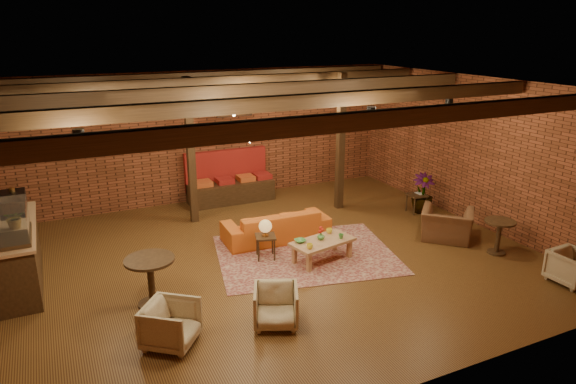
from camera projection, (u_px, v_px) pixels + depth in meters
name	position (u px, v px, depth m)	size (l,w,h in m)	color
floor	(264.00, 261.00, 9.57)	(10.00, 10.00, 0.00)	#391E0E
ceiling	(261.00, 88.00, 8.59)	(10.00, 8.00, 0.02)	black
wall_back	(200.00, 137.00, 12.52)	(10.00, 0.02, 3.20)	brown
wall_front	(403.00, 273.00, 5.64)	(10.00, 0.02, 3.20)	brown
wall_right	(475.00, 151.00, 11.12)	(0.02, 8.00, 3.20)	brown
ceiling_beams	(261.00, 95.00, 8.63)	(9.80, 6.40, 0.22)	black
ceiling_pipe	(230.00, 97.00, 10.07)	(0.12, 0.12, 9.60)	black
post_left	(191.00, 152.00, 11.07)	(0.16, 0.16, 3.20)	black
post_right	(341.00, 143.00, 11.94)	(0.16, 0.16, 3.20)	black
service_counter	(13.00, 240.00, 8.52)	(0.80, 2.50, 1.60)	black
plant_counter	(16.00, 212.00, 8.60)	(0.35, 0.39, 0.30)	#337F33
banquette	(231.00, 182.00, 12.72)	(2.10, 0.70, 1.00)	maroon
service_sign	(234.00, 110.00, 11.76)	(0.86, 0.06, 0.30)	orange
ceiling_spotlights	(262.00, 108.00, 8.69)	(6.40, 4.40, 0.28)	black
rug	(306.00, 254.00, 9.86)	(3.32, 2.54, 0.01)	maroon
sofa	(276.00, 225.00, 10.47)	(2.15, 0.84, 0.63)	#C85A1B
coffee_table	(322.00, 243.00, 9.50)	(1.28, 0.82, 0.66)	#9F6B4A
side_table_lamp	(265.00, 229.00, 9.53)	(0.46, 0.46, 0.77)	black
round_table_left	(151.00, 274.00, 7.91)	(0.77, 0.77, 0.80)	black
armchair_a	(171.00, 322.00, 6.98)	(0.66, 0.62, 0.68)	beige
armchair_b	(276.00, 304.00, 7.47)	(0.64, 0.60, 0.65)	beige
armchair_right	(447.00, 219.00, 10.44)	(1.00, 0.65, 0.87)	brown
side_table_book	(417.00, 196.00, 11.98)	(0.43, 0.43, 0.47)	black
round_table_right	(499.00, 232.00, 9.79)	(0.57, 0.57, 0.67)	black
armchair_far	(572.00, 266.00, 8.69)	(0.62, 0.58, 0.64)	beige
plant_tall	(426.00, 155.00, 11.70)	(1.56, 1.56, 2.78)	#4C7F4C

